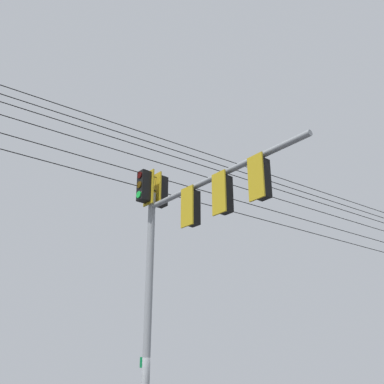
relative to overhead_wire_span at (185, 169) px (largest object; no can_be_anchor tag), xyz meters
The scene contains 2 objects.
signal_mast_assembly 2.95m from the overhead_wire_span, 55.46° to the right, with size 5.55×1.78×7.60m.
overhead_wire_span is the anchor object (origin of this frame).
Camera 1 is at (9.00, -8.48, 1.74)m, focal length 43.92 mm.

